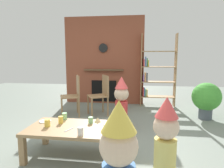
{
  "coord_description": "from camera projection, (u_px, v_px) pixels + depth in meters",
  "views": [
    {
      "loc": [
        0.57,
        -2.8,
        1.32
      ],
      "look_at": [
        0.15,
        0.4,
        0.86
      ],
      "focal_mm": 30.94,
      "sensor_mm": 36.0,
      "label": 1
    }
  ],
  "objects": [
    {
      "name": "ground_plane",
      "position": [
        99.0,
        142.0,
        3.01
      ],
      "size": [
        12.0,
        12.0,
        0.0
      ],
      "primitive_type": "plane",
      "color": "gray"
    },
    {
      "name": "child_in_pink",
      "position": [
        166.0,
        139.0,
        1.94
      ],
      "size": [
        0.26,
        0.26,
        0.93
      ],
      "rotation": [
        0.0,
        0.0,
        2.76
      ],
      "color": "#E0CC66",
      "rests_on": "ground_plane"
    },
    {
      "name": "brick_fireplace_feature",
      "position": [
        104.0,
        61.0,
        5.44
      ],
      "size": [
        2.2,
        0.28,
        2.4
      ],
      "color": "brown",
      "rests_on": "ground_plane"
    },
    {
      "name": "paper_cup_near_left",
      "position": [
        80.0,
        131.0,
        2.24
      ],
      "size": [
        0.07,
        0.07,
        0.1
      ],
      "primitive_type": "cylinder",
      "color": "silver",
      "rests_on": "coffee_table"
    },
    {
      "name": "birthday_cake_slice",
      "position": [
        98.0,
        120.0,
        2.71
      ],
      "size": [
        0.1,
        0.1,
        0.06
      ],
      "primitive_type": "cone",
      "color": "#EAC68C",
      "rests_on": "coffee_table"
    },
    {
      "name": "paper_cup_near_right",
      "position": [
        47.0,
        123.0,
        2.53
      ],
      "size": [
        0.07,
        0.07,
        0.1
      ],
      "primitive_type": "cylinder",
      "color": "#F2CC4C",
      "rests_on": "coffee_table"
    },
    {
      "name": "dining_chair_left",
      "position": [
        74.0,
        93.0,
        4.29
      ],
      "size": [
        0.52,
        0.52,
        0.9
      ],
      "rotation": [
        0.0,
        0.0,
        3.54
      ],
      "color": "#9E7A51",
      "rests_on": "ground_plane"
    },
    {
      "name": "table_fork",
      "position": [
        69.0,
        130.0,
        2.42
      ],
      "size": [
        0.07,
        0.14,
        0.01
      ],
      "primitive_type": "cube",
      "rotation": [
        0.0,
        0.0,
        1.18
      ],
      "color": "silver",
      "rests_on": "coffee_table"
    },
    {
      "name": "paper_cup_center",
      "position": [
        91.0,
        120.0,
        2.67
      ],
      "size": [
        0.06,
        0.06,
        0.09
      ],
      "primitive_type": "cylinder",
      "color": "#8CD18C",
      "rests_on": "coffee_table"
    },
    {
      "name": "bookshelf",
      "position": [
        155.0,
        73.0,
        5.11
      ],
      "size": [
        0.9,
        0.28,
        1.9
      ],
      "color": "#9E7A51",
      "rests_on": "ground_plane"
    },
    {
      "name": "paper_plate_front",
      "position": [
        109.0,
        124.0,
        2.63
      ],
      "size": [
        0.17,
        0.17,
        0.01
      ],
      "primitive_type": "cylinder",
      "color": "white",
      "rests_on": "coffee_table"
    },
    {
      "name": "coffee_table",
      "position": [
        74.0,
        131.0,
        2.54
      ],
      "size": [
        1.2,
        0.67,
        0.41
      ],
      "color": "#9E7A51",
      "rests_on": "ground_plane"
    },
    {
      "name": "dining_chair_middle",
      "position": [
        102.0,
        93.0,
        4.35
      ],
      "size": [
        0.54,
        0.54,
        0.9
      ],
      "rotation": [
        0.0,
        0.0,
        3.63
      ],
      "color": "#9E7A51",
      "rests_on": "ground_plane"
    },
    {
      "name": "child_with_cone_hat",
      "position": [
        119.0,
        165.0,
        1.39
      ],
      "size": [
        0.28,
        0.28,
        1.02
      ],
      "rotation": [
        0.0,
        0.0,
        2.16
      ],
      "color": "#4C7FC6",
      "rests_on": "ground_plane"
    },
    {
      "name": "paper_plate_rear",
      "position": [
        45.0,
        121.0,
        2.73
      ],
      "size": [
        0.16,
        0.16,
        0.01
      ],
      "primitive_type": "cylinder",
      "color": "white",
      "rests_on": "coffee_table"
    },
    {
      "name": "paper_cup_far_right",
      "position": [
        65.0,
        116.0,
        2.82
      ],
      "size": [
        0.07,
        0.07,
        0.1
      ],
      "primitive_type": "cylinder",
      "color": "#8CD18C",
      "rests_on": "coffee_table"
    },
    {
      "name": "child_by_the_chairs",
      "position": [
        121.0,
        101.0,
        3.52
      ],
      "size": [
        0.27,
        0.27,
        0.96
      ],
      "rotation": [
        0.0,
        0.0,
        -2.03
      ],
      "color": "#D13838",
      "rests_on": "ground_plane"
    },
    {
      "name": "paper_cup_far_left",
      "position": [
        61.0,
        120.0,
        2.66
      ],
      "size": [
        0.06,
        0.06,
        0.1
      ],
      "primitive_type": "cylinder",
      "color": "#F2CC4C",
      "rests_on": "coffee_table"
    },
    {
      "name": "potted_plant_tall",
      "position": [
        206.0,
        98.0,
        4.07
      ],
      "size": [
        0.59,
        0.59,
        0.78
      ],
      "color": "#4C5660",
      "rests_on": "ground_plane"
    }
  ]
}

